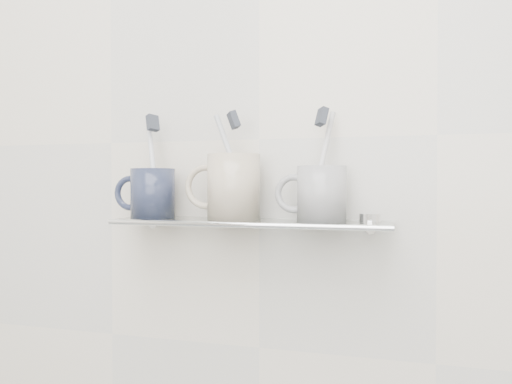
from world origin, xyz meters
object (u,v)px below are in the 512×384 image
(mug_center, at_px, (234,187))
(mug_right, at_px, (322,194))
(mug_left, at_px, (153,193))
(shelf_glass, at_px, (250,222))

(mug_center, height_order, mug_right, mug_center)
(mug_left, bearing_deg, mug_center, 15.95)
(mug_center, xyz_separation_m, mug_right, (0.16, 0.00, -0.01))
(shelf_glass, bearing_deg, mug_left, 178.53)
(mug_center, distance_m, mug_right, 0.16)
(mug_left, relative_size, mug_right, 0.98)
(mug_center, bearing_deg, mug_left, 178.76)
(mug_left, distance_m, mug_center, 0.16)
(mug_left, bearing_deg, shelf_glass, 14.47)
(shelf_glass, distance_m, mug_left, 0.20)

